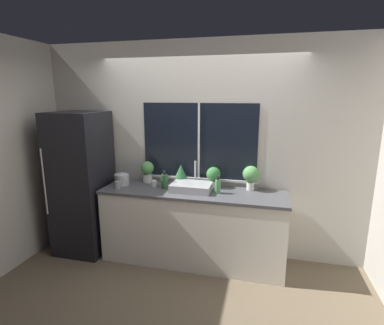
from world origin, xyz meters
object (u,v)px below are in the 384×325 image
soap_bottle (218,186)px  sink (192,187)px  potted_plant_far_right (251,175)px  kettle (122,179)px  potted_plant_center_left (181,173)px  bottle_tall (164,181)px  refrigerator (82,183)px  mug_grey (118,185)px  potted_plant_far_left (147,170)px  potted_plant_center_right (213,176)px  mug_white (154,184)px

soap_bottle → sink: bearing=176.3°
potted_plant_far_right → kettle: size_ratio=1.62×
sink → potted_plant_center_left: bearing=133.2°
bottle_tall → kettle: 0.58m
refrigerator → mug_grey: 0.58m
refrigerator → mug_grey: (0.56, -0.10, 0.05)m
potted_plant_far_left → potted_plant_center_right: size_ratio=1.10×
mug_grey → kettle: 0.18m
potted_plant_far_right → soap_bottle: 0.44m
kettle → soap_bottle: bearing=-1.8°
potted_plant_center_right → soap_bottle: bearing=-67.7°
kettle → mug_grey: bearing=-80.9°
potted_plant_center_right → soap_bottle: 0.25m
mug_grey → soap_bottle: bearing=6.2°
refrigerator → potted_plant_far_right: 2.17m
mug_white → soap_bottle: bearing=-4.1°
potted_plant_far_right → kettle: potted_plant_far_right is taller
sink → potted_plant_center_left: size_ratio=1.81×
potted_plant_center_right → mug_white: potted_plant_center_right is taller
sink → bottle_tall: (-0.35, 0.01, 0.05)m
potted_plant_center_right → bottle_tall: bearing=-161.4°
refrigerator → sink: refrigerator is taller
potted_plant_far_right → bottle_tall: size_ratio=1.33×
potted_plant_far_left → mug_white: 0.25m
potted_plant_center_left → potted_plant_center_right: size_ratio=1.03×
refrigerator → potted_plant_far_right: (2.15, 0.26, 0.18)m
potted_plant_center_left → mug_white: bearing=-151.6°
potted_plant_far_left → bottle_tall: size_ratio=1.26×
soap_bottle → mug_grey: bearing=-173.8°
sink → kettle: sink is taller
potted_plant_center_right → mug_white: (-0.73, -0.17, -0.11)m
bottle_tall → potted_plant_center_left: bearing=51.4°
potted_plant_far_left → potted_plant_center_left: bearing=0.0°
potted_plant_center_left → bottle_tall: potted_plant_center_left is taller
potted_plant_far_left → soap_bottle: size_ratio=1.38×
refrigerator → soap_bottle: (1.78, 0.03, 0.08)m
mug_grey → kettle: size_ratio=0.52×
soap_bottle → kettle: bearing=178.2°
sink → potted_plant_far_right: bearing=16.6°
mug_grey → sink: bearing=9.7°
potted_plant_center_right → bottle_tall: size_ratio=1.15×
sink → potted_plant_center_right: bearing=41.7°
refrigerator → bottle_tall: size_ratio=8.28×
potted_plant_far_right → mug_white: bearing=-172.0°
soap_bottle → bottle_tall: size_ratio=0.91×
mug_grey → potted_plant_far_right: bearing=12.7°
sink → soap_bottle: sink is taller
kettle → potted_plant_center_right: bearing=9.1°
sink → soap_bottle: size_ratio=2.35×
potted_plant_far_right → mug_white: (-1.18, -0.17, -0.14)m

